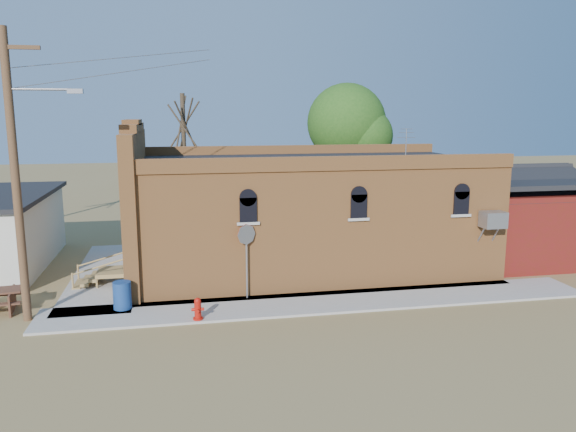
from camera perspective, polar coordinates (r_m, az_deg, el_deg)
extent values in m
plane|color=olive|center=(18.56, -0.07, -10.08)|extent=(120.00, 120.00, 0.00)
cube|color=#9E9991|center=(19.69, 3.76, -8.75)|extent=(19.00, 2.20, 0.08)
cube|color=#9E9991|center=(24.14, -17.84, -5.61)|extent=(2.60, 10.00, 0.08)
cube|color=#BE743A|center=(23.56, 2.15, 0.03)|extent=(14.00, 7.00, 4.50)
cube|color=black|center=(23.26, 2.19, 5.61)|extent=(13.80, 6.80, 0.12)
cube|color=#BE743A|center=(22.91, -15.15, 1.02)|extent=(0.50, 7.40, 5.80)
cube|color=navy|center=(21.60, -16.29, 3.36)|extent=(0.08, 1.10, 1.56)
cube|color=gray|center=(22.18, 20.12, -0.34)|extent=(0.85, 0.65, 0.60)
cube|color=#591A0F|center=(27.43, 21.85, -0.62)|extent=(5.00, 6.00, 3.20)
cylinder|color=#4C301E|center=(19.01, -25.94, 3.33)|extent=(0.26, 0.26, 9.00)
cube|color=#4C301E|center=(19.00, -26.91, 15.07)|extent=(2.00, 0.12, 0.12)
cylinder|color=gray|center=(18.70, -23.89, 11.70)|extent=(1.80, 0.08, 0.08)
cube|color=gray|center=(18.51, -20.80, 11.77)|extent=(0.45, 0.22, 0.14)
cylinder|color=#413825|center=(30.19, -10.46, 5.04)|extent=(0.24, 0.24, 7.50)
cylinder|color=#413825|center=(32.12, 5.87, 4.40)|extent=(0.28, 0.28, 6.30)
sphere|color=#214E16|center=(31.95, 5.97, 9.40)|extent=(4.40, 4.40, 4.40)
cylinder|color=#A91109|center=(18.23, -9.12, -10.24)|extent=(0.36, 0.36, 0.06)
cylinder|color=#A91109|center=(18.12, -9.15, -9.36)|extent=(0.25, 0.25, 0.54)
sphere|color=#A91109|center=(18.03, -9.18, -8.52)|extent=(0.22, 0.22, 0.22)
cylinder|color=#A91109|center=(17.99, -9.13, -9.49)|extent=(0.12, 0.13, 0.10)
cylinder|color=#A91109|center=(18.12, -9.59, -9.36)|extent=(0.13, 0.12, 0.10)
cylinder|color=#A91109|center=(18.13, -8.71, -9.33)|extent=(0.13, 0.12, 0.10)
cylinder|color=gray|center=(19.70, -4.21, -4.97)|extent=(0.07, 0.07, 2.40)
cylinder|color=gray|center=(19.41, -4.25, -1.89)|extent=(0.66, 0.34, 0.72)
cylinder|color=#A21C09|center=(19.46, -4.26, -1.86)|extent=(0.66, 0.34, 0.72)
cylinder|color=navy|center=(19.60, -16.49, -7.73)|extent=(0.70, 0.70, 0.92)
cube|color=#553122|center=(20.98, -26.18, -7.71)|extent=(0.26, 1.43, 0.72)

